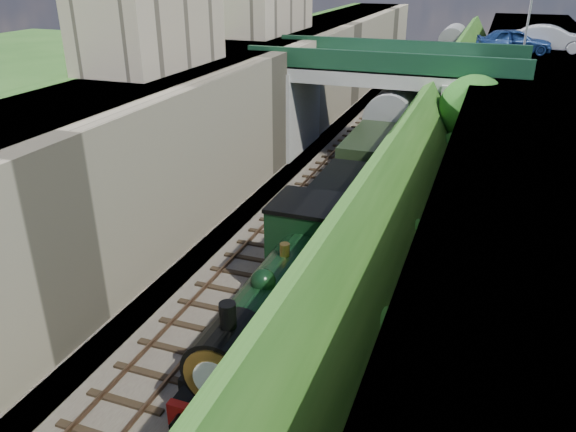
{
  "coord_description": "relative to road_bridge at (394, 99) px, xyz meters",
  "views": [
    {
      "loc": [
        6.71,
        -10.68,
        11.75
      ],
      "look_at": [
        0.0,
        7.57,
        2.96
      ],
      "focal_mm": 35.0,
      "sensor_mm": 36.0,
      "label": 1
    }
  ],
  "objects": [
    {
      "name": "retaining_wall",
      "position": [
        -6.44,
        -4.0,
        -0.58
      ],
      "size": [
        1.0,
        90.0,
        7.0
      ],
      "primitive_type": "cube",
      "color": "#756B56",
      "rests_on": "ground"
    },
    {
      "name": "ground",
      "position": [
        -0.94,
        -24.0,
        -4.08
      ],
      "size": [
        160.0,
        160.0,
        0.0
      ],
      "primitive_type": "plane",
      "color": "#1E4714",
      "rests_on": "ground"
    },
    {
      "name": "locomotive",
      "position": [
        0.26,
        -20.16,
        -2.18
      ],
      "size": [
        3.1,
        10.22,
        3.83
      ],
      "color": "black",
      "rests_on": "trackbed"
    },
    {
      "name": "car_silver",
      "position": [
        8.78,
        8.29,
        3.02
      ],
      "size": [
        5.21,
        2.05,
        1.69
      ],
      "primitive_type": "imported",
      "rotation": [
        0.0,
        0.0,
        1.52
      ],
      "color": "#BBBABF",
      "rests_on": "street_plateau_right"
    },
    {
      "name": "coach_front",
      "position": [
        0.26,
        -0.2,
        -2.03
      ],
      "size": [
        2.9,
        18.0,
        3.7
      ],
      "color": "black",
      "rests_on": "trackbed"
    },
    {
      "name": "street_plateau_right",
      "position": [
        8.56,
        -4.0,
        -0.95
      ],
      "size": [
        8.0,
        90.0,
        6.25
      ],
      "primitive_type": "cube",
      "color": "#262628",
      "rests_on": "ground"
    },
    {
      "name": "tender",
      "position": [
        0.26,
        -12.8,
        -2.46
      ],
      "size": [
        2.7,
        6.0,
        3.05
      ],
      "color": "black",
      "rests_on": "trackbed"
    },
    {
      "name": "street_plateau_left",
      "position": [
        -9.94,
        -4.0,
        -0.58
      ],
      "size": [
        6.0,
        90.0,
        7.0
      ],
      "primitive_type": "cube",
      "color": "#262628",
      "rests_on": "ground"
    },
    {
      "name": "tree",
      "position": [
        4.97,
        -4.23,
        0.57
      ],
      "size": [
        3.6,
        3.8,
        6.6
      ],
      "color": "black",
      "rests_on": "ground"
    },
    {
      "name": "coach_rear",
      "position": [
        0.26,
        37.4,
        -2.03
      ],
      "size": [
        2.9,
        18.0,
        3.7
      ],
      "color": "black",
      "rests_on": "trackbed"
    },
    {
      "name": "road_bridge",
      "position": [
        0.0,
        0.0,
        0.0
      ],
      "size": [
        16.0,
        6.4,
        7.25
      ],
      "color": "gray",
      "rests_on": "ground"
    },
    {
      "name": "trackbed",
      "position": [
        -0.94,
        -4.0,
        -3.98
      ],
      "size": [
        10.0,
        90.0,
        0.2
      ],
      "primitive_type": "cube",
      "color": "#473F38",
      "rests_on": "ground"
    },
    {
      "name": "track_left",
      "position": [
        -2.94,
        -4.0,
        -3.83
      ],
      "size": [
        2.5,
        90.0,
        0.2
      ],
      "color": "black",
      "rests_on": "trackbed"
    },
    {
      "name": "car_blue",
      "position": [
        6.48,
        6.4,
        2.98
      ],
      "size": [
        5.03,
        2.93,
        1.61
      ],
      "primitive_type": "imported",
      "rotation": [
        0.0,
        0.0,
        1.8
      ],
      "color": "navy",
      "rests_on": "street_plateau_right"
    },
    {
      "name": "lamppost",
      "position": [
        7.16,
        5.1,
        5.49
      ],
      "size": [
        0.87,
        0.15,
        6.0
      ],
      "color": "gray",
      "rests_on": "street_plateau_right"
    },
    {
      "name": "track_right",
      "position": [
        0.26,
        -4.0,
        -3.83
      ],
      "size": [
        2.5,
        90.0,
        0.2
      ],
      "color": "black",
      "rests_on": "trackbed"
    },
    {
      "name": "building_near",
      "position": [
        -10.44,
        -10.0,
        4.92
      ],
      "size": [
        4.0,
        8.0,
        4.0
      ],
      "primitive_type": "cube",
      "color": "gray",
      "rests_on": "street_plateau_left"
    },
    {
      "name": "coach_middle",
      "position": [
        0.26,
        18.6,
        -2.03
      ],
      "size": [
        2.9,
        18.0,
        3.7
      ],
      "color": "black",
      "rests_on": "trackbed"
    },
    {
      "name": "embankment_slope",
      "position": [
        4.0,
        -5.66,
        -1.4
      ],
      "size": [
        4.21,
        90.0,
        6.36
      ],
      "color": "#1E4714",
      "rests_on": "ground"
    }
  ]
}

